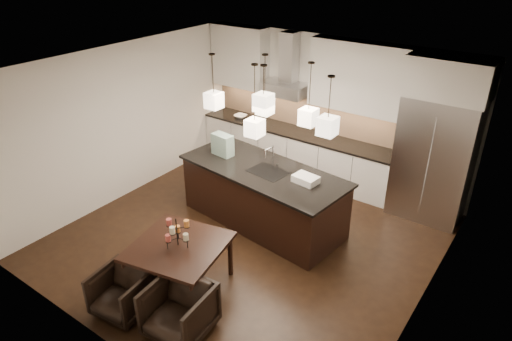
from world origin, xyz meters
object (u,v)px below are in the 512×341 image
Objects in this scene: island_body at (263,197)px; dining_table at (180,266)px; refrigerator at (434,159)px; armchair_right at (179,310)px; armchair_left at (122,293)px.

island_body is 2.33× the size of dining_table.
island_body is (-2.19, -1.86, -0.59)m from refrigerator.
island_body reaches higher than armchair_right.
armchair_left is 0.89× the size of armchair_right.
dining_table reaches higher than armchair_left.
island_body is at bearing -139.64° from refrigerator.
refrigerator is at bearing 48.98° from dining_table.
armchair_right is at bearing -71.03° from island_body.
island_body is at bearing 76.79° from armchair_left.
refrigerator is 0.78× the size of island_body.
refrigerator reaches higher than armchair_right.
refrigerator is 2.84× the size of armchair_right.
refrigerator is 4.82m from armchair_right.
armchair_right is (-1.61, -4.48, -0.73)m from refrigerator.
island_body is 2.02m from dining_table.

